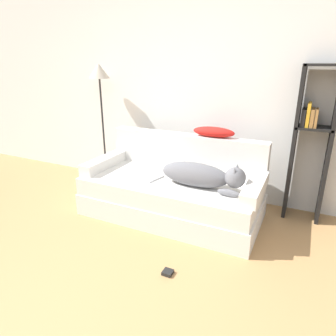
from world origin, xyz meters
The scene contains 12 objects.
ground_plane centered at (0.00, 0.00, 0.00)m, with size 20.00×20.00×0.00m, color tan.
wall_back centered at (0.00, 2.43, 1.35)m, with size 8.06×0.06×2.70m.
couch centered at (0.00, 1.67, 0.21)m, with size 1.89×0.93×0.42m.
couch_backrest centered at (0.00, 2.07, 0.62)m, with size 1.85×0.15×0.40m.
couch_arm_left centered at (-0.87, 1.67, 0.48)m, with size 0.15×0.74×0.12m.
couch_arm_right centered at (0.87, 1.67, 0.48)m, with size 0.15×0.74×0.12m.
dog centered at (0.37, 1.59, 0.55)m, with size 0.85×0.25×0.27m.
laptop centered at (-0.27, 1.60, 0.43)m, with size 0.35×0.31×0.02m.
throw_pillow centered at (0.31, 2.09, 0.88)m, with size 0.47×0.17×0.11m.
bookshelf centered at (1.28, 2.25, 0.88)m, with size 0.36×0.26×1.58m.
floor_lamp centered at (-1.25, 2.17, 1.30)m, with size 0.27×0.27×1.58m.
power_adapter centered at (0.40, 0.75, 0.01)m, with size 0.08×0.08×0.03m.
Camera 1 is at (1.26, -1.02, 1.60)m, focal length 32.00 mm.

